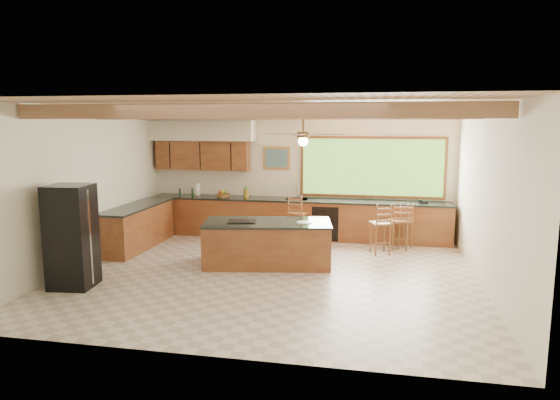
# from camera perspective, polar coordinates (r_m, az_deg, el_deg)

# --- Properties ---
(ground) EXTENTS (7.20, 7.20, 0.00)m
(ground) POSITION_cam_1_polar(r_m,az_deg,el_deg) (9.07, -1.10, -8.45)
(ground) COLOR beige
(ground) RESTS_ON ground
(room_shell) EXTENTS (7.27, 6.54, 3.02)m
(room_shell) POSITION_cam_1_polar(r_m,az_deg,el_deg) (9.34, -1.30, 5.89)
(room_shell) COLOR #EDE7CD
(room_shell) RESTS_ON ground
(counter_run) EXTENTS (7.12, 3.10, 1.24)m
(counter_run) POSITION_cam_1_polar(r_m,az_deg,el_deg) (11.51, -2.41, -2.31)
(counter_run) COLOR brown
(counter_run) RESTS_ON ground
(island) EXTENTS (2.55, 1.51, 0.85)m
(island) POSITION_cam_1_polar(r_m,az_deg,el_deg) (9.56, -1.45, -4.93)
(island) COLOR brown
(island) RESTS_ON ground
(refrigerator) EXTENTS (0.73, 0.71, 1.70)m
(refrigerator) POSITION_cam_1_polar(r_m,az_deg,el_deg) (8.87, -22.71, -3.86)
(refrigerator) COLOR black
(refrigerator) RESTS_ON ground
(bar_stool_a) EXTENTS (0.49, 0.49, 1.12)m
(bar_stool_a) POSITION_cam_1_polar(r_m,az_deg,el_deg) (11.17, 2.01, -1.62)
(bar_stool_a) COLOR brown
(bar_stool_a) RESTS_ON ground
(bar_stool_b) EXTENTS (0.49, 0.49, 1.07)m
(bar_stool_b) POSITION_cam_1_polar(r_m,az_deg,el_deg) (10.41, 11.42, -2.75)
(bar_stool_b) COLOR brown
(bar_stool_b) RESTS_ON ground
(bar_stool_c) EXTENTS (0.44, 0.44, 0.98)m
(bar_stool_c) POSITION_cam_1_polar(r_m,az_deg,el_deg) (11.07, 13.93, -2.40)
(bar_stool_c) COLOR brown
(bar_stool_c) RESTS_ON ground
(bar_stool_d) EXTENTS (0.44, 0.44, 1.03)m
(bar_stool_d) POSITION_cam_1_polar(r_m,az_deg,el_deg) (10.86, 13.39, -2.44)
(bar_stool_d) COLOR brown
(bar_stool_d) RESTS_ON ground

